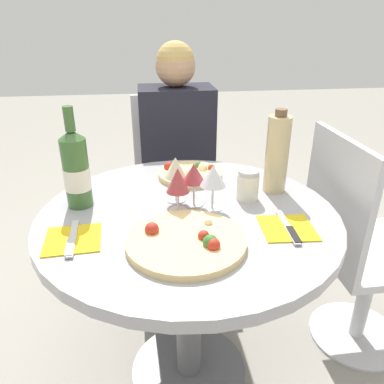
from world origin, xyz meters
TOP-DOWN VIEW (x-y plane):
  - ground_plane at (0.00, 0.00)m, footprint 12.00×12.00m
  - dining_table at (0.00, 0.00)m, footprint 0.94×0.94m
  - chair_behind_diner at (0.03, 0.81)m, footprint 0.44×0.44m
  - seated_diner at (0.03, 0.65)m, footprint 0.35×0.47m
  - chair_empty_side at (0.68, 0.09)m, footprint 0.44×0.44m
  - pizza_large at (-0.03, -0.19)m, footprint 0.33×0.33m
  - pizza_small_far at (0.04, 0.28)m, footprint 0.24×0.24m
  - wine_bottle at (-0.34, 0.09)m, footprint 0.08×0.08m
  - tall_carafe at (0.32, 0.12)m, footprint 0.08×0.08m
  - sugar_shaker at (0.21, 0.07)m, footprint 0.07×0.07m
  - wine_glass_center at (0.02, 0.05)m, footprint 0.07×0.07m
  - wine_glass_back_left at (-0.03, 0.08)m, footprint 0.07×0.07m
  - wine_glass_front_left at (-0.03, 0.01)m, footprint 0.07×0.07m
  - wine_glass_front_right at (0.08, 0.01)m, footprint 0.08×0.08m
  - place_setting_left at (-0.33, -0.13)m, footprint 0.16×0.19m
  - place_setting_right at (0.27, -0.14)m, footprint 0.16×0.19m

SIDE VIEW (x-z plane):
  - ground_plane at x=0.00m, z-range 0.00..0.00m
  - chair_behind_diner at x=0.03m, z-range -0.01..0.89m
  - chair_empty_side at x=0.68m, z-range -0.01..0.89m
  - seated_diner at x=0.03m, z-range -0.06..1.12m
  - dining_table at x=0.00m, z-range 0.22..0.93m
  - place_setting_left at x=-0.33m, z-range 0.71..0.72m
  - place_setting_right at x=0.27m, z-range 0.71..0.72m
  - pizza_large at x=-0.03m, z-range 0.70..0.75m
  - pizza_small_far at x=0.04m, z-range 0.70..0.75m
  - sugar_shaker at x=0.21m, z-range 0.72..0.82m
  - wine_glass_front_left at x=-0.03m, z-range 0.75..0.89m
  - wine_glass_center at x=0.02m, z-range 0.75..0.90m
  - wine_glass_front_right at x=0.08m, z-range 0.75..0.90m
  - wine_glass_back_left at x=-0.03m, z-range 0.75..0.91m
  - wine_bottle at x=-0.34m, z-range 0.68..1.00m
  - tall_carafe at x=0.32m, z-range 0.71..0.99m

